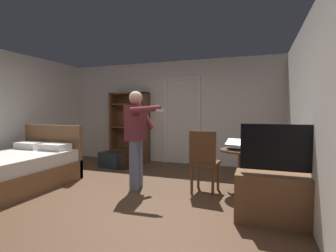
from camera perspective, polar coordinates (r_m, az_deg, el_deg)
ground_plane at (r=4.01m, az=-14.07°, el=-15.60°), size 6.24×6.24×0.00m
wall_back at (r=6.41m, az=0.30°, el=3.07°), size 5.62×0.12×2.52m
wall_right at (r=3.21m, az=30.95°, el=2.22°), size 0.12×5.91×2.52m
doorway_frame at (r=6.22m, az=3.15°, el=2.69°), size 0.93×0.08×2.13m
bed at (r=5.07m, az=-31.13°, el=-8.41°), size 1.37×1.93×1.02m
bookshelf at (r=6.61m, az=-8.54°, el=0.45°), size 1.01×0.32×1.77m
tv_flatscreen at (r=3.29m, az=24.14°, el=-13.73°), size 1.02×0.40×1.15m
side_table at (r=4.17m, az=16.07°, el=-8.17°), size 0.65×0.65×0.70m
laptop at (r=4.08m, az=15.53°, el=-4.43°), size 0.39×0.39×0.17m
bottle_on_table at (r=4.03m, az=18.08°, el=-3.64°), size 0.06×0.06×0.28m
wooden_chair at (r=4.07m, az=8.12°, el=-7.32°), size 0.45×0.45×0.99m
person_blue_shirt at (r=4.22m, az=-7.08°, el=-1.63°), size 0.72×0.55×1.63m
suitcase_dark at (r=5.94m, az=-10.87°, el=-7.55°), size 0.55×0.40×0.35m
suitcase_small at (r=6.04m, az=-12.27°, el=-7.42°), size 0.66×0.52×0.35m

